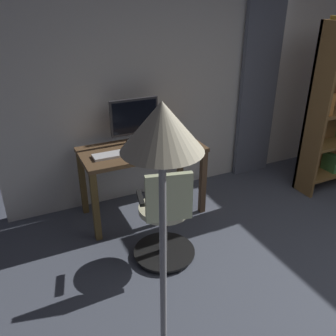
{
  "coord_description": "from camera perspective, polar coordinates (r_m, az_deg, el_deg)",
  "views": [
    {
      "loc": [
        2.53,
        0.74,
        2.15
      ],
      "look_at": [
        1.35,
        -1.77,
        0.79
      ],
      "focal_mm": 37.99,
      "sensor_mm": 36.0,
      "label": 1
    }
  ],
  "objects": [
    {
      "name": "cell_phone_by_monitor",
      "position": [
        3.59,
        -0.91,
        3.31
      ],
      "size": [
        0.08,
        0.15,
        0.01
      ],
      "primitive_type": "cube",
      "rotation": [
        0.0,
        0.0,
        0.08
      ],
      "color": "#232328",
      "rests_on": "desk"
    },
    {
      "name": "office_chair",
      "position": [
        3.06,
        -0.42,
        -8.17
      ],
      "size": [
        0.56,
        0.56,
        0.93
      ],
      "rotation": [
        0.0,
        0.0,
        2.91
      ],
      "color": "black",
      "rests_on": "ground"
    },
    {
      "name": "desk",
      "position": [
        3.65,
        -4.2,
        1.55
      ],
      "size": [
        1.24,
        0.61,
        0.76
      ],
      "color": "brown",
      "rests_on": "ground"
    },
    {
      "name": "back_room_partition",
      "position": [
        4.44,
        10.41,
        15.57
      ],
      "size": [
        5.47,
        0.1,
        2.75
      ],
      "primitive_type": "cube",
      "color": "silver",
      "rests_on": "ground"
    },
    {
      "name": "computer_keyboard",
      "position": [
        3.45,
        -8.63,
        2.16
      ],
      "size": [
        0.41,
        0.14,
        0.02
      ],
      "primitive_type": "cube",
      "color": "white",
      "rests_on": "desk"
    },
    {
      "name": "cell_phone_face_up",
      "position": [
        3.66,
        2.29,
        3.72
      ],
      "size": [
        0.11,
        0.16,
        0.01
      ],
      "primitive_type": "cube",
      "rotation": [
        0.0,
        0.0,
        0.28
      ],
      "color": "#232328",
      "rests_on": "desk"
    },
    {
      "name": "computer_monitor",
      "position": [
        3.68,
        -5.4,
        7.94
      ],
      "size": [
        0.51,
        0.18,
        0.46
      ],
      "color": "#333338",
      "rests_on": "desk"
    },
    {
      "name": "curtain_right_panel",
      "position": [
        4.58,
        14.43,
        13.3
      ],
      "size": [
        0.52,
        0.06,
        2.41
      ],
      "primitive_type": "cube",
      "color": "slate",
      "rests_on": "ground"
    },
    {
      "name": "floor_lamp",
      "position": [
        1.36,
        -0.9,
        -1.46
      ],
      "size": [
        0.32,
        0.32,
        1.82
      ],
      "color": "black",
      "rests_on": "ground"
    }
  ]
}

